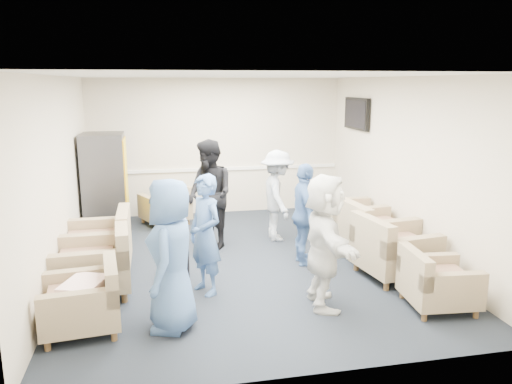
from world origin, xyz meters
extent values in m
plane|color=black|center=(0.00, 0.00, 0.00)|extent=(6.00, 6.00, 0.00)
plane|color=silver|center=(0.00, 0.00, 2.70)|extent=(6.00, 6.00, 0.00)
cube|color=beige|center=(0.00, 3.00, 1.35)|extent=(5.00, 0.02, 2.70)
cube|color=beige|center=(0.00, -3.00, 1.35)|extent=(5.00, 0.02, 2.70)
cube|color=beige|center=(-2.50, 0.00, 1.35)|extent=(0.02, 6.00, 2.70)
cube|color=beige|center=(2.50, 0.00, 1.35)|extent=(0.02, 6.00, 2.70)
cube|color=white|center=(0.00, 2.98, 0.90)|extent=(4.98, 0.04, 0.06)
cube|color=black|center=(2.44, 1.80, 2.05)|extent=(0.07, 1.00, 0.58)
cube|color=black|center=(2.40, 1.80, 2.05)|extent=(0.01, 0.92, 0.50)
cube|color=#47484E|center=(2.48, 1.80, 1.90)|extent=(0.04, 0.10, 0.25)
cube|color=#897558|center=(-2.09, -1.71, 0.24)|extent=(0.87, 0.87, 0.26)
cube|color=brown|center=(-2.09, -1.71, 0.42)|extent=(0.60, 0.57, 0.09)
cube|color=#897558|center=(-1.76, -1.67, 0.56)|extent=(0.21, 0.80, 0.37)
cube|color=#897558|center=(-2.07, -0.71, 0.28)|extent=(0.98, 0.98, 0.30)
cube|color=brown|center=(-2.07, -0.71, 0.49)|extent=(0.68, 0.64, 0.11)
cube|color=#897558|center=(-1.69, -0.69, 0.65)|extent=(0.21, 0.93, 0.43)
cube|color=#897558|center=(-2.10, 0.00, 0.29)|extent=(0.94, 0.94, 0.31)
cube|color=brown|center=(-2.10, 0.00, 0.50)|extent=(0.65, 0.61, 0.11)
cube|color=#897558|center=(-1.71, 0.00, 0.66)|extent=(0.16, 0.94, 0.44)
cube|color=#897558|center=(1.97, -1.96, 0.23)|extent=(0.82, 0.82, 0.25)
cube|color=brown|center=(1.97, -1.96, 0.40)|extent=(0.57, 0.53, 0.09)
cube|color=#897558|center=(1.65, -1.94, 0.53)|extent=(0.19, 0.76, 0.36)
cube|color=#897558|center=(1.92, -0.96, 0.28)|extent=(1.03, 1.03, 0.30)
cube|color=brown|center=(1.92, -0.96, 0.48)|extent=(0.71, 0.67, 0.11)
cube|color=#897558|center=(1.54, -1.01, 0.65)|extent=(0.27, 0.93, 0.43)
cube|color=#897558|center=(1.96, -0.22, 0.29)|extent=(1.06, 1.06, 0.31)
cube|color=brown|center=(1.96, -0.22, 0.50)|extent=(0.73, 0.69, 0.11)
cube|color=#897558|center=(1.57, -0.26, 0.67)|extent=(0.27, 0.96, 0.45)
cube|color=#897558|center=(1.99, 0.71, 0.27)|extent=(0.88, 0.88, 0.29)
cube|color=brown|center=(1.99, 0.71, 0.46)|extent=(0.61, 0.57, 0.10)
cube|color=#897558|center=(1.63, 0.72, 0.62)|extent=(0.16, 0.87, 0.41)
cube|color=#897558|center=(-1.09, 2.34, 0.24)|extent=(1.02, 1.02, 0.25)
cube|color=brown|center=(-1.09, 2.34, 0.41)|extent=(0.68, 0.69, 0.09)
cube|color=#897558|center=(-0.96, 2.05, 0.54)|extent=(0.75, 0.44, 0.36)
cube|color=#47484E|center=(-2.10, 1.87, 0.88)|extent=(0.70, 0.84, 1.77)
cube|color=orange|center=(-1.74, 1.87, 0.97)|extent=(0.02, 0.71, 1.41)
cube|color=black|center=(-1.74, 1.87, 0.23)|extent=(0.02, 0.42, 0.11)
cube|color=black|center=(-0.98, -0.37, 0.19)|extent=(0.27, 0.19, 0.38)
sphere|color=black|center=(-0.98, -0.37, 0.36)|extent=(0.19, 0.19, 0.19)
cube|color=white|center=(-2.04, -1.71, 0.49)|extent=(0.52, 0.60, 0.14)
imported|color=#4367A1|center=(-1.12, -1.83, 0.83)|extent=(0.72, 0.92, 1.65)
imported|color=#4367A1|center=(-0.67, -0.96, 0.76)|extent=(0.58, 0.66, 1.52)
imported|color=black|center=(-0.41, 0.81, 0.87)|extent=(0.96, 1.05, 1.74)
imported|color=silver|center=(0.74, 0.98, 0.76)|extent=(0.58, 0.99, 1.52)
imported|color=#4367A1|center=(0.84, -0.23, 0.75)|extent=(0.42, 0.89, 1.49)
imported|color=silver|center=(0.65, -1.63, 0.80)|extent=(0.66, 1.54, 1.60)
camera|label=1|loc=(-1.25, -6.90, 2.61)|focal=35.00mm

